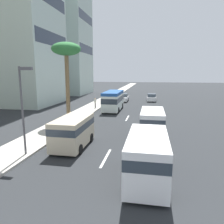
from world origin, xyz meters
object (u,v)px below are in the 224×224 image
street_lamp (23,100)px  pedestrian_near_lamp (95,103)px  palm_tree (66,53)px  car_lead (152,98)px  car_second (123,98)px  van_fourth (73,130)px  van_fifth (152,122)px  van_sixth (147,155)px  minibus_third (113,100)px

street_lamp → pedestrian_near_lamp: bearing=1.2°
palm_tree → car_lead: bearing=-24.0°
pedestrian_near_lamp → palm_tree: palm_tree is taller
car_second → van_fourth: 27.11m
car_second → van_fifth: 23.83m
van_fourth → street_lamp: street_lamp is taller
van_fourth → pedestrian_near_lamp: bearing=-170.5°
pedestrian_near_lamp → street_lamp: size_ratio=0.27×
car_second → van_sixth: van_sixth is taller
car_lead → van_fourth: van_fourth is taller
minibus_third → van_fourth: minibus_third is taller
pedestrian_near_lamp → van_fifth: bearing=-57.9°
car_lead → minibus_third: (-11.98, 5.77, 0.88)m
car_second → minibus_third: size_ratio=0.59×
car_lead → pedestrian_near_lamp: 14.22m
pedestrian_near_lamp → minibus_third: bearing=-16.9°
minibus_third → pedestrian_near_lamp: 3.24m
car_lead → car_second: car_second is taller
van_fourth → palm_tree: bearing=-155.7°
car_second → van_sixth: 31.81m
van_fifth → palm_tree: 11.99m
minibus_third → palm_tree: size_ratio=0.78×
car_lead → palm_tree: bearing=156.0°
van_fourth → street_lamp: size_ratio=0.79×
street_lamp → van_fourth: bearing=-45.9°
van_sixth → minibus_third: bearing=15.0°
minibus_third → van_fifth: size_ratio=1.41×
van_fourth → van_fifth: van_fifth is taller
van_fifth → pedestrian_near_lamp: van_fifth is taller
van_fourth → van_fifth: bearing=123.3°
car_lead → van_sixth: bearing=179.6°
van_fifth → car_lead: bearing=0.1°
car_second → street_lamp: street_lamp is taller
car_lead → van_sixth: van_sixth is taller
palm_tree → van_sixth: bearing=-142.2°
car_second → car_lead: bearing=104.4°
palm_tree → car_second: bearing=-11.0°
minibus_third → street_lamp: street_lamp is taller
van_sixth → pedestrian_near_lamp: 23.32m
car_second → van_fifth: (-23.15, -5.63, 0.62)m
car_lead → palm_tree: (-20.99, 9.36, 7.12)m
car_lead → car_second: 5.75m
car_second → minibus_third: bearing=-1.1°
minibus_third → street_lamp: 19.26m
van_fourth → van_sixth: 7.15m
minibus_third → van_fourth: bearing=-0.6°
van_fourth → palm_tree: size_ratio=0.53×
van_sixth → palm_tree: size_ratio=0.57×
minibus_third → pedestrian_near_lamp: minibus_third is taller
minibus_third → pedestrian_near_lamp: (0.86, 3.08, -0.58)m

